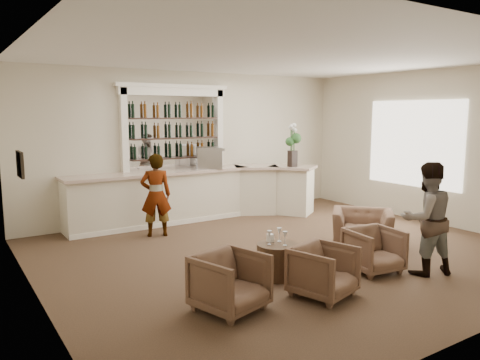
# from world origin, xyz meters

# --- Properties ---
(ground) EXTENTS (8.00, 8.00, 0.00)m
(ground) POSITION_xyz_m (0.00, 0.00, 0.00)
(ground) COLOR brown
(ground) RESTS_ON ground
(room_shell) EXTENTS (8.04, 7.02, 3.32)m
(room_shell) POSITION_xyz_m (0.16, 0.71, 2.34)
(room_shell) COLOR beige
(room_shell) RESTS_ON ground
(bar_counter) EXTENTS (5.72, 1.80, 1.14)m
(bar_counter) POSITION_xyz_m (-0.16, 3.00, 0.57)
(bar_counter) COLOR white
(bar_counter) RESTS_ON ground
(back_bar_alcove) EXTENTS (2.64, 0.25, 3.00)m
(back_bar_alcove) POSITION_xyz_m (-0.50, 3.41, 2.03)
(back_bar_alcove) COLOR white
(back_bar_alcove) RESTS_ON ground
(cocktail_table) EXTENTS (0.59, 0.59, 0.50)m
(cocktail_table) POSITION_xyz_m (-0.92, -0.90, 0.25)
(cocktail_table) COLOR #46321E
(cocktail_table) RESTS_ON ground
(sommelier) EXTENTS (0.68, 0.55, 1.61)m
(sommelier) POSITION_xyz_m (-1.48, 2.21, 0.81)
(sommelier) COLOR gray
(sommelier) RESTS_ON ground
(guest) EXTENTS (0.98, 0.87, 1.68)m
(guest) POSITION_xyz_m (1.02, -1.97, 0.84)
(guest) COLOR gray
(guest) RESTS_ON ground
(armchair_left) EXTENTS (0.94, 0.96, 0.71)m
(armchair_left) POSITION_xyz_m (-2.10, -1.51, 0.36)
(armchair_left) COLOR brown
(armchair_left) RESTS_ON ground
(armchair_center) EXTENTS (0.90, 0.91, 0.68)m
(armchair_center) POSITION_xyz_m (-0.85, -1.80, 0.34)
(armchair_center) COLOR brown
(armchair_center) RESTS_ON ground
(armchair_right) EXTENTS (0.80, 0.82, 0.66)m
(armchair_right) POSITION_xyz_m (0.46, -1.50, 0.33)
(armchair_right) COLOR brown
(armchair_right) RESTS_ON ground
(armchair_far) EXTENTS (1.36, 1.37, 0.67)m
(armchair_far) POSITION_xyz_m (1.29, -0.51, 0.33)
(armchair_far) COLOR brown
(armchair_far) RESTS_ON ground
(espresso_machine) EXTENTS (0.69, 0.64, 0.48)m
(espresso_machine) POSITION_xyz_m (0.14, 2.99, 1.38)
(espresso_machine) COLOR silver
(espresso_machine) RESTS_ON bar_counter
(flower_vase) EXTENTS (0.26, 0.26, 0.99)m
(flower_vase) POSITION_xyz_m (1.94, 2.26, 1.70)
(flower_vase) COLOR black
(flower_vase) RESTS_ON bar_counter
(wine_glass_bar_left) EXTENTS (0.07, 0.07, 0.21)m
(wine_glass_bar_left) POSITION_xyz_m (-1.20, 3.06, 1.25)
(wine_glass_bar_left) COLOR white
(wine_glass_bar_left) RESTS_ON bar_counter
(wine_glass_bar_right) EXTENTS (0.07, 0.07, 0.21)m
(wine_glass_bar_right) POSITION_xyz_m (-0.15, 3.02, 1.25)
(wine_glass_bar_right) COLOR white
(wine_glass_bar_right) RESTS_ON bar_counter
(wine_glass_tbl_a) EXTENTS (0.07, 0.07, 0.21)m
(wine_glass_tbl_a) POSITION_xyz_m (-1.04, -0.87, 0.60)
(wine_glass_tbl_a) COLOR white
(wine_glass_tbl_a) RESTS_ON cocktail_table
(wine_glass_tbl_b) EXTENTS (0.07, 0.07, 0.21)m
(wine_glass_tbl_b) POSITION_xyz_m (-0.82, -0.82, 0.60)
(wine_glass_tbl_b) COLOR white
(wine_glass_tbl_b) RESTS_ON cocktail_table
(wine_glass_tbl_c) EXTENTS (0.07, 0.07, 0.21)m
(wine_glass_tbl_c) POSITION_xyz_m (-0.88, -1.03, 0.60)
(wine_glass_tbl_c) COLOR white
(wine_glass_tbl_c) RESTS_ON cocktail_table
(napkin_holder) EXTENTS (0.08, 0.08, 0.12)m
(napkin_holder) POSITION_xyz_m (-0.94, -0.76, 0.56)
(napkin_holder) COLOR white
(napkin_holder) RESTS_ON cocktail_table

